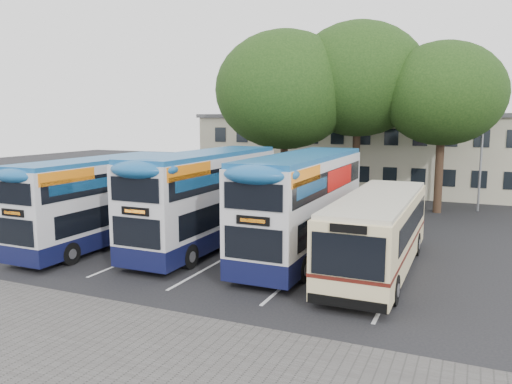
{
  "coord_description": "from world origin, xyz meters",
  "views": [
    {
      "loc": [
        5.64,
        -14.25,
        5.84
      ],
      "look_at": [
        -2.83,
        5.0,
        2.73
      ],
      "focal_mm": 35.0,
      "sensor_mm": 36.0,
      "label": 1
    }
  ],
  "objects_px": {
    "tree_left": "(285,90)",
    "tree_right": "(443,94)",
    "lamp_post": "(483,131)",
    "bus_dd_right": "(304,200)",
    "bus_dd_left": "(102,197)",
    "tree_mid": "(358,80)",
    "bus_dd_mid": "(207,195)",
    "bus_single": "(378,228)"
  },
  "relations": [
    {
      "from": "tree_mid",
      "to": "bus_dd_right",
      "type": "bearing_deg",
      "value": -86.81
    },
    {
      "from": "bus_single",
      "to": "lamp_post",
      "type": "bearing_deg",
      "value": 76.78
    },
    {
      "from": "tree_mid",
      "to": "bus_single",
      "type": "relative_size",
      "value": 1.22
    },
    {
      "from": "lamp_post",
      "to": "tree_left",
      "type": "height_order",
      "value": "tree_left"
    },
    {
      "from": "lamp_post",
      "to": "bus_dd_left",
      "type": "bearing_deg",
      "value": -134.71
    },
    {
      "from": "tree_right",
      "to": "bus_dd_left",
      "type": "height_order",
      "value": "tree_right"
    },
    {
      "from": "tree_right",
      "to": "bus_single",
      "type": "relative_size",
      "value": 1.05
    },
    {
      "from": "lamp_post",
      "to": "tree_right",
      "type": "height_order",
      "value": "tree_right"
    },
    {
      "from": "lamp_post",
      "to": "tree_left",
      "type": "xyz_separation_m",
      "value": [
        -12.03,
        -3.04,
        2.57
      ]
    },
    {
      "from": "bus_single",
      "to": "tree_left",
      "type": "bearing_deg",
      "value": 124.67
    },
    {
      "from": "lamp_post",
      "to": "bus_single",
      "type": "relative_size",
      "value": 0.91
    },
    {
      "from": "tree_right",
      "to": "bus_dd_right",
      "type": "bearing_deg",
      "value": -109.54
    },
    {
      "from": "lamp_post",
      "to": "tree_left",
      "type": "distance_m",
      "value": 12.67
    },
    {
      "from": "tree_right",
      "to": "bus_single",
      "type": "height_order",
      "value": "tree_right"
    },
    {
      "from": "tree_mid",
      "to": "bus_single",
      "type": "xyz_separation_m",
      "value": [
        4.06,
        -14.2,
        -6.68
      ]
    },
    {
      "from": "lamp_post",
      "to": "bus_dd_right",
      "type": "xyz_separation_m",
      "value": [
        -6.9,
        -14.34,
        -2.68
      ]
    },
    {
      "from": "tree_mid",
      "to": "bus_dd_mid",
      "type": "distance_m",
      "value": 15.24
    },
    {
      "from": "tree_left",
      "to": "bus_single",
      "type": "distance_m",
      "value": 16.0
    },
    {
      "from": "tree_mid",
      "to": "bus_dd_right",
      "type": "distance_m",
      "value": 14.59
    },
    {
      "from": "tree_mid",
      "to": "bus_dd_mid",
      "type": "xyz_separation_m",
      "value": [
        -3.84,
        -13.48,
        -5.96
      ]
    },
    {
      "from": "tree_mid",
      "to": "bus_dd_left",
      "type": "distance_m",
      "value": 18.42
    },
    {
      "from": "tree_mid",
      "to": "tree_left",
      "type": "bearing_deg",
      "value": -155.58
    },
    {
      "from": "lamp_post",
      "to": "tree_mid",
      "type": "height_order",
      "value": "tree_mid"
    },
    {
      "from": "tree_right",
      "to": "bus_dd_right",
      "type": "height_order",
      "value": "tree_right"
    },
    {
      "from": "bus_dd_left",
      "to": "tree_left",
      "type": "bearing_deg",
      "value": 72.96
    },
    {
      "from": "lamp_post",
      "to": "bus_dd_left",
      "type": "relative_size",
      "value": 0.93
    },
    {
      "from": "bus_single",
      "to": "bus_dd_mid",
      "type": "bearing_deg",
      "value": 174.82
    },
    {
      "from": "tree_left",
      "to": "tree_right",
      "type": "distance_m",
      "value": 9.8
    },
    {
      "from": "bus_dd_right",
      "to": "bus_single",
      "type": "xyz_separation_m",
      "value": [
        3.32,
        -0.9,
        -0.72
      ]
    },
    {
      "from": "tree_mid",
      "to": "bus_single",
      "type": "distance_m",
      "value": 16.21
    },
    {
      "from": "bus_dd_right",
      "to": "tree_right",
      "type": "bearing_deg",
      "value": 70.46
    },
    {
      "from": "tree_right",
      "to": "bus_single",
      "type": "xyz_separation_m",
      "value": [
        -1.23,
        -13.73,
        -5.63
      ]
    },
    {
      "from": "bus_dd_mid",
      "to": "bus_single",
      "type": "xyz_separation_m",
      "value": [
        7.9,
        -0.72,
        -0.71
      ]
    },
    {
      "from": "bus_dd_left",
      "to": "bus_dd_right",
      "type": "distance_m",
      "value": 9.37
    },
    {
      "from": "bus_dd_left",
      "to": "bus_dd_right",
      "type": "relative_size",
      "value": 0.93
    },
    {
      "from": "lamp_post",
      "to": "bus_single",
      "type": "height_order",
      "value": "lamp_post"
    },
    {
      "from": "bus_dd_left",
      "to": "bus_dd_mid",
      "type": "height_order",
      "value": "bus_dd_mid"
    },
    {
      "from": "lamp_post",
      "to": "bus_dd_right",
      "type": "bearing_deg",
      "value": -115.69
    },
    {
      "from": "tree_mid",
      "to": "bus_dd_left",
      "type": "relative_size",
      "value": 1.25
    },
    {
      "from": "lamp_post",
      "to": "tree_right",
      "type": "bearing_deg",
      "value": -147.14
    },
    {
      "from": "tree_right",
      "to": "bus_dd_mid",
      "type": "distance_m",
      "value": 16.64
    },
    {
      "from": "tree_mid",
      "to": "bus_dd_right",
      "type": "height_order",
      "value": "tree_mid"
    }
  ]
}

